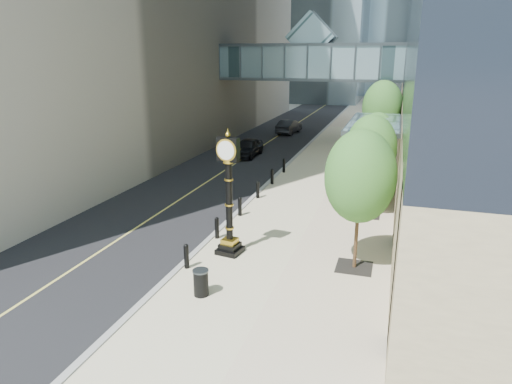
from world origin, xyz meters
TOP-DOWN VIEW (x-y plane):
  - ground at (0.00, 0.00)m, footprint 320.00×320.00m
  - road at (-7.00, 40.00)m, footprint 8.00×180.00m
  - sidewalk at (1.00, 40.00)m, footprint 8.00×180.00m
  - curb at (-3.00, 40.00)m, footprint 0.25×180.00m
  - skywalk at (-3.00, 28.00)m, footprint 17.00×4.20m
  - entrance_canopy at (3.48, 14.00)m, footprint 3.00×8.00m
  - bollard_row at (-2.70, 9.00)m, footprint 0.20×16.20m
  - street_trees at (3.60, 16.83)m, footprint 3.05×28.68m
  - street_clock at (-1.58, 2.86)m, footprint 1.10×1.10m
  - trash_bin at (-1.30, -0.78)m, footprint 0.67×0.67m
  - pedestrian at (2.50, 11.13)m, footprint 0.69×0.56m
  - car_near at (-6.92, 21.55)m, footprint 1.80×4.35m
  - car_far at (-6.27, 33.88)m, footprint 2.02×4.57m

SIDE VIEW (x-z plane):
  - ground at x=0.00m, z-range 0.00..0.00m
  - road at x=-7.00m, z-range 0.00..0.02m
  - sidewalk at x=1.00m, z-range 0.00..0.06m
  - curb at x=-3.00m, z-range 0.00..0.07m
  - bollard_row at x=-2.70m, z-range 0.06..0.96m
  - trash_bin at x=-1.30m, z-range 0.06..0.96m
  - car_far at x=-6.27m, z-range 0.02..1.48m
  - car_near at x=-6.92m, z-range 0.02..1.49m
  - pedestrian at x=2.50m, z-range 0.06..1.71m
  - street_clock at x=-1.58m, z-range -0.28..4.87m
  - street_trees at x=3.60m, z-range 0.69..6.95m
  - entrance_canopy at x=3.48m, z-range 2.00..6.38m
  - skywalk at x=-3.00m, z-range 4.81..10.61m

